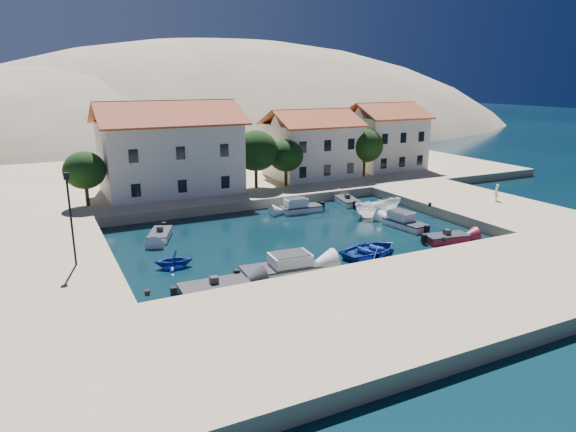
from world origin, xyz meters
The scene contains 23 objects.
ground centered at (0.00, 0.00, 0.00)m, with size 400.00×400.00×0.00m, color black.
quay_south centered at (0.00, -6.00, 0.50)m, with size 52.00×12.00×1.00m, color tan.
quay_east centered at (20.50, 10.00, 0.50)m, with size 11.00×20.00×1.00m, color tan.
quay_west centered at (-19.00, 10.00, 0.50)m, with size 8.00×20.00×1.00m, color tan.
quay_north centered at (2.00, 38.00, 0.50)m, with size 80.00×36.00×1.00m, color tan.
hills centered at (20.64, 123.62, -23.40)m, with size 254.00×176.00×99.00m.
building_left centered at (-6.00, 28.00, 5.94)m, with size 14.70×9.45×9.70m.
building_mid centered at (12.00, 29.00, 5.22)m, with size 10.50×8.40×8.30m.
building_right centered at (24.00, 30.00, 5.47)m, with size 9.45×8.40×8.80m.
trees centered at (4.51, 25.46, 4.84)m, with size 37.30×5.30×6.45m.
lamppost centered at (-17.50, 8.00, 4.75)m, with size 0.35×0.25×6.22m.
bollards centered at (2.80, 3.87, 1.15)m, with size 29.36×9.56×0.30m.
motorboat_grey_sw centered at (-10.00, 1.75, 0.29)m, with size 4.40×2.04×1.25m.
cabin_cruiser_south centered at (-4.99, 2.59, 0.48)m, with size 5.43×2.62×1.60m.
rowboat_south centered at (2.99, 3.20, 0.00)m, with size 3.63×5.08×1.05m, color navy.
motorboat_red_se centered at (10.43, 3.09, 0.30)m, with size 3.82×2.19×1.25m.
cabin_cruiser_east centered at (10.03, 7.87, 0.48)m, with size 2.24×4.48×1.60m.
boat_east centered at (10.02, 12.03, 0.00)m, with size 1.87×4.97×1.92m, color white.
motorboat_white_ne centered at (10.30, 17.84, 0.29)m, with size 2.55×4.12×1.25m.
rowboat_west centered at (-11.16, 7.24, 0.00)m, with size 2.31×2.68×1.41m, color navy.
motorboat_white_west centered at (-10.45, 14.52, 0.30)m, with size 2.81×3.90×1.25m.
cabin_cruiser_north centered at (4.27, 17.05, 0.48)m, with size 4.23×1.97×1.60m.
pedestrian centered at (22.25, 8.80, 1.86)m, with size 0.63×0.41×1.71m, color silver.
Camera 1 is at (-19.20, -27.09, 13.04)m, focal length 32.00 mm.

